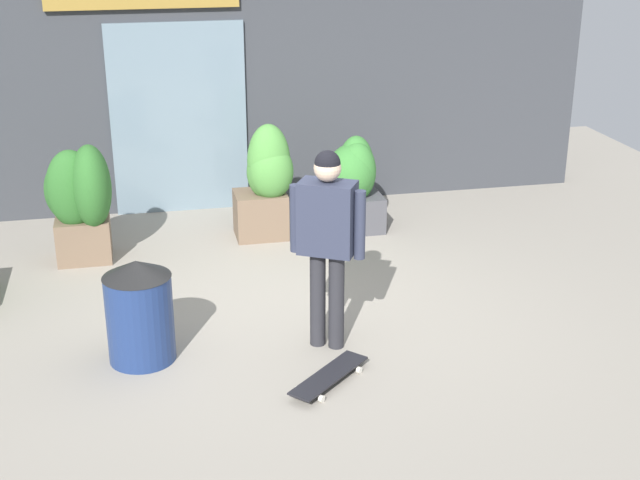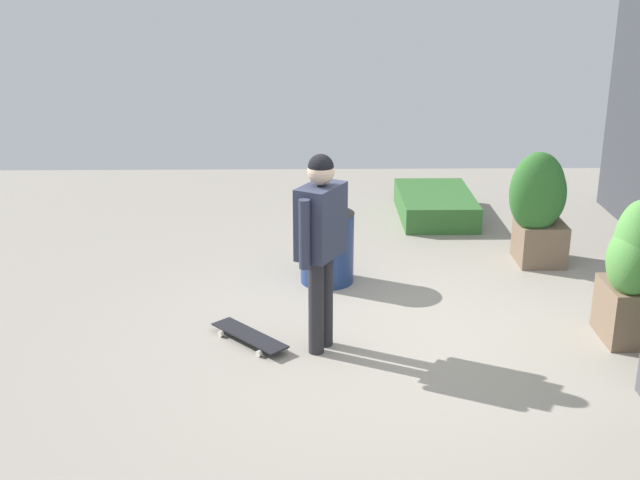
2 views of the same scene
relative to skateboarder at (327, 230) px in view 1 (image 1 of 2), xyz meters
The scene contains 8 objects.
ground_plane 1.20m from the skateboarder, 99.71° to the left, with size 12.00×12.00×0.00m, color gray.
building_facade 3.94m from the skateboarder, 91.97° to the left, with size 8.36×0.31×3.26m.
skateboarder is the anchor object (origin of this frame).
skateboard 1.15m from the skateboarder, 101.21° to the right, with size 0.73×0.70×0.08m.
planter_box_left 3.13m from the skateboarder, 130.90° to the left, with size 0.68×0.67×1.24m.
planter_box_right 2.65m from the skateboarder, 91.86° to the left, with size 0.64×0.53×1.28m.
planter_box_mid 2.86m from the skateboarder, 70.93° to the left, with size 0.62×0.60×1.07m.
trash_bin 1.63m from the skateboarder, behind, with size 0.55×0.55×0.86m.
Camera 1 is at (-1.35, -6.99, 3.47)m, focal length 49.24 mm.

